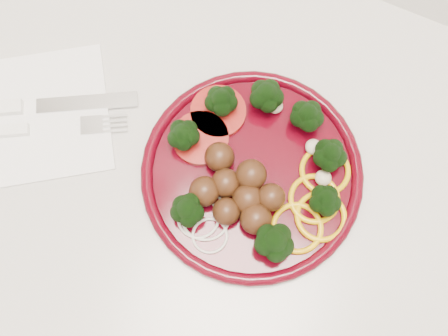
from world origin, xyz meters
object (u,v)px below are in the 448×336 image
at_px(napkin, 40,116).
at_px(fork, 13,130).
at_px(knife, 17,107).
at_px(plate, 253,172).

distance_m(napkin, fork, 0.03).
relative_size(knife, fork, 1.13).
bearing_deg(knife, napkin, -22.66).
distance_m(napkin, knife, 0.03).
bearing_deg(knife, plate, -21.26).
xyz_separation_m(plate, fork, (-0.27, -0.07, -0.01)).
bearing_deg(fork, knife, 83.00).
bearing_deg(knife, fork, -97.00).
xyz_separation_m(napkin, knife, (-0.03, -0.00, 0.01)).
height_order(napkin, knife, knife).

